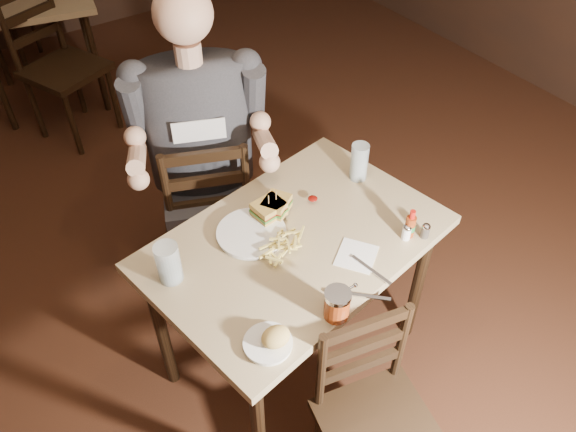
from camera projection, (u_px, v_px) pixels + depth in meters
room_shell at (213, 54)px, 1.80m from camera, size 7.00×7.00×7.00m
main_table at (295, 256)px, 2.14m from camera, size 1.20×0.91×0.77m
bg_table at (30, 8)px, 3.75m from camera, size 0.95×0.95×0.77m
chair_far at (208, 203)px, 2.70m from camera, size 0.56×0.58×0.90m
chair_near at (380, 430)px, 1.92m from camera, size 0.46×0.48×0.82m
bg_chair_far at (17, 10)px, 4.23m from camera, size 0.57×0.59×0.93m
bg_chair_near at (65, 69)px, 3.56m from camera, size 0.59×0.62×0.96m
diner at (197, 115)px, 2.29m from camera, size 0.74×0.67×1.04m
dinner_plate at (252, 234)px, 2.09m from camera, size 0.30×0.30×0.01m
sandwich_left at (269, 205)px, 2.12m from camera, size 0.12×0.11×0.10m
sandwich_right at (276, 202)px, 2.14m from camera, size 0.14×0.13×0.10m
fries_pile at (285, 242)px, 2.02m from camera, size 0.26×0.21×0.04m
ketchup_dollop at (313, 199)px, 2.21m from camera, size 0.05×0.05×0.01m
glass_left at (168, 263)px, 1.89m from camera, size 0.10×0.10×0.15m
glass_right at (359, 162)px, 2.28m from camera, size 0.08×0.08×0.16m
hot_sauce at (411, 223)px, 2.05m from camera, size 0.04×0.04×0.12m
salt_shaker at (406, 232)px, 2.06m from camera, size 0.04×0.04×0.06m
pepper_shaker at (425, 231)px, 2.07m from camera, size 0.04×0.04×0.06m
syrup_dispenser at (337, 304)px, 1.79m from camera, size 0.10×0.10×0.11m
napkin at (356, 256)px, 2.02m from camera, size 0.19×0.19×0.00m
knife at (358, 295)px, 1.88m from camera, size 0.17×0.16×0.01m
fork at (371, 270)px, 1.96m from camera, size 0.04×0.18×0.01m
side_plate at (268, 344)px, 1.74m from camera, size 0.18×0.18×0.01m
bread_roll at (276, 337)px, 1.72m from camera, size 0.11×0.09×0.06m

